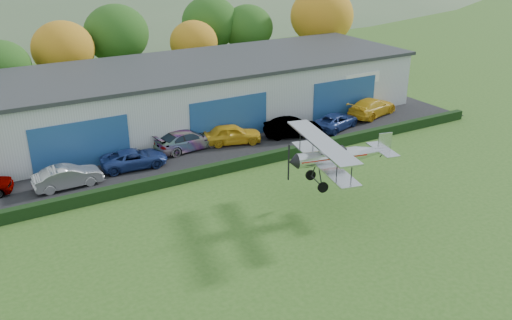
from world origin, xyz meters
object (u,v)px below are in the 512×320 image
car_1 (68,177)px  car_7 (372,107)px  car_6 (336,121)px  biplane (336,155)px  car_2 (134,159)px  car_3 (187,140)px  car_5 (293,128)px  car_4 (232,134)px  hangar (198,92)px

car_1 → car_7: size_ratio=0.79×
car_1 → car_6: size_ratio=0.94×
car_6 → car_7: bearing=-96.7°
car_1 → biplane: (13.91, -11.08, 2.66)m
car_2 → biplane: biplane is taller
car_3 → car_5: size_ratio=1.12×
car_1 → biplane: bearing=-129.7°
car_5 → car_7: (9.55, 1.02, 0.03)m
car_4 → car_7: 14.70m
car_3 → car_7: 18.39m
biplane → car_2: bearing=138.8°
car_3 → car_5: 9.01m
car_1 → biplane: 17.98m
car_3 → biplane: 14.28m
car_4 → biplane: biplane is taller
car_1 → car_3: (9.73, 2.32, 0.04)m
car_2 → biplane: (8.98, -12.04, 2.73)m
car_3 → car_4: bearing=-107.3°
car_4 → car_2: bearing=111.7°
car_1 → car_6: (22.96, 0.36, -0.07)m
hangar → car_2: hangar is taller
car_6 → car_3: bearing=62.4°
car_4 → car_6: bearing=-80.7°
car_2 → car_3: size_ratio=0.89×
car_5 → car_7: size_ratio=0.84×
car_1 → car_4: (13.39, 1.65, 0.06)m
car_6 → biplane: size_ratio=0.60×
car_2 → car_4: car_4 is taller
car_6 → car_5: bearing=69.4°
biplane → car_3: bearing=119.5°
car_4 → car_3: bearing=96.7°
car_7 → car_2: bearing=74.8°
hangar → car_6: (9.28, -8.31, -1.94)m
car_2 → car_6: car_2 is taller
car_5 → car_3: bearing=99.3°
car_5 → car_7: car_7 is taller
hangar → car_4: (-0.29, -7.02, -1.80)m
car_4 → biplane: 13.00m
biplane → hangar: bearing=102.8°
hangar → biplane: 19.77m
hangar → car_7: 16.20m
car_4 → car_7: size_ratio=0.83×
car_2 → car_3: bearing=-69.4°
car_7 → biplane: biplane is taller
car_1 → car_4: bearing=-84.1°
car_7 → car_3: bearing=70.9°
hangar → car_7: (14.41, -7.18, -1.77)m
hangar → car_3: 7.70m
car_5 → car_6: bearing=-70.3°
car_2 → car_3: car_3 is taller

